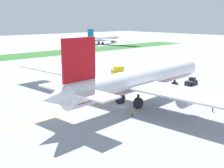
% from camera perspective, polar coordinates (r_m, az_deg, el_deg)
% --- Properties ---
extents(ground_plane, '(600.00, 600.00, 0.00)m').
position_cam_1_polar(ground_plane, '(69.40, 1.91, -4.36)').
color(ground_plane, '#9399A0').
rests_on(ground_plane, ground).
extents(apron_taxi_line, '(280.00, 0.36, 0.01)m').
position_cam_1_polar(apron_taxi_line, '(72.12, -0.26, -3.68)').
color(apron_taxi_line, yellow).
rests_on(apron_taxi_line, ground).
extents(airliner_foreground, '(54.09, 86.61, 16.89)m').
position_cam_1_polar(airliner_foreground, '(70.39, 4.84, 0.68)').
color(airliner_foreground, white).
rests_on(airliner_foreground, ground).
extents(pushback_tug, '(6.30, 2.90, 2.26)m').
position_cam_1_polar(pushback_tug, '(94.62, 15.30, 0.49)').
color(pushback_tug, '#26262B').
rests_on(pushback_tug, ground).
extents(ground_crew_wingwalker_port, '(0.36, 0.56, 1.66)m').
position_cam_1_polar(ground_crew_wingwalker_port, '(69.18, 19.18, -4.27)').
color(ground_crew_wingwalker_port, black).
rests_on(ground_crew_wingwalker_port, ground).
extents(ground_crew_marshaller_front, '(0.30, 0.54, 1.56)m').
position_cam_1_polar(ground_crew_marshaller_front, '(61.93, 3.98, -5.60)').
color(ground_crew_marshaller_front, black).
rests_on(ground_crew_marshaller_front, ground).
extents(ground_crew_wingwalker_starboard, '(0.49, 0.43, 1.62)m').
position_cam_1_polar(ground_crew_wingwalker_starboard, '(80.41, 8.88, -1.38)').
color(ground_crew_wingwalker_starboard, black).
rests_on(ground_crew_wingwalker_starboard, ground).
extents(service_truck_baggage_loader, '(4.73, 3.25, 3.08)m').
position_cam_1_polar(service_truck_baggage_loader, '(107.78, 1.09, 2.72)').
color(service_truck_baggage_loader, yellow).
rests_on(service_truck_baggage_loader, ground).
extents(service_truck_fuel_bowser, '(5.17, 4.00, 2.61)m').
position_cam_1_polar(service_truck_fuel_bowser, '(120.83, -7.78, 3.61)').
color(service_truck_fuel_bowser, '#B21E19').
rests_on(service_truck_fuel_bowser, ground).
extents(parked_airliner_far_right, '(42.42, 69.16, 12.40)m').
position_cam_1_polar(parked_airliner_far_right, '(237.24, -1.91, 8.84)').
color(parked_airliner_far_right, white).
rests_on(parked_airliner_far_right, ground).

